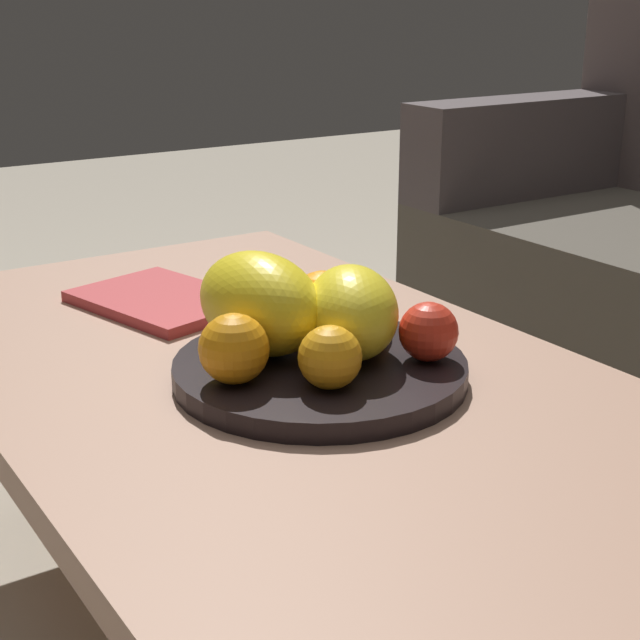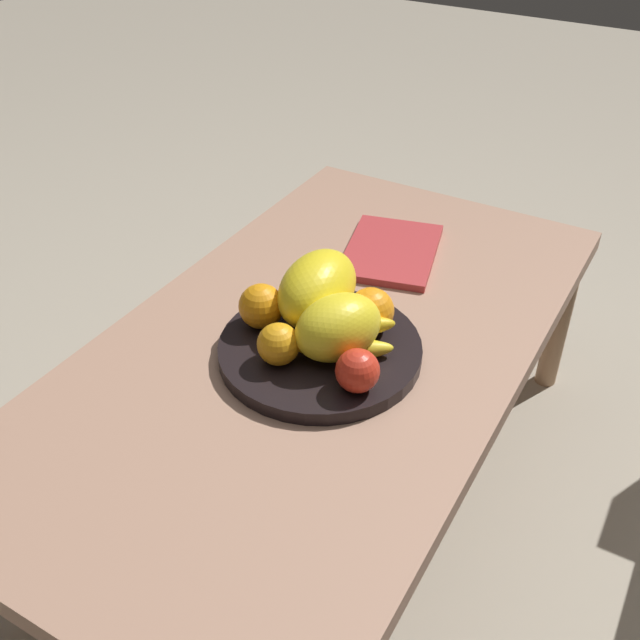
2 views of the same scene
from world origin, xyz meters
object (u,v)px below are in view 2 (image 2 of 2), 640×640
Objects in this scene: magazine at (391,251)px; fruit_bowl at (320,350)px; orange_front at (371,311)px; orange_right at (261,306)px; apple_front at (358,371)px; coffee_table at (318,357)px; orange_left at (278,344)px; melon_smaller_beside at (338,327)px; banana_bunch at (345,339)px; melon_large_front at (317,289)px.

fruit_bowl is at bearing -8.22° from magazine.
orange_right is at bearing -64.31° from orange_front.
apple_front is at bearing 19.28° from orange_front.
fruit_bowl reaches higher than coffee_table.
fruit_bowl is 4.92× the size of orange_left.
melon_smaller_beside is at bearing -2.47° from magazine.
banana_bunch is at bearing -0.69° from magazine.
orange_right is at bearing -131.30° from orange_left.
orange_left is 0.45× the size of banana_bunch.
orange_left is 1.00× the size of apple_front.
orange_left is at bearing -87.94° from apple_front.
fruit_bowl is 0.36m from magazine.
melon_large_front reaches higher than fruit_bowl.
orange_left reaches higher than coffee_table.
apple_front is (0.07, 0.11, 0.05)m from fruit_bowl.
apple_front is at bearing 92.06° from orange_left.
orange_left is (0.07, -0.04, 0.05)m from fruit_bowl.
melon_large_front is at bearing -147.46° from coffee_table.
orange_front is (-0.09, 0.02, -0.01)m from melon_smaller_beside.
orange_left reaches higher than magazine.
melon_large_front is at bearing -131.84° from apple_front.
apple_front is (0.11, 0.13, 0.10)m from coffee_table.
coffee_table is at bearing 32.54° from melon_large_front.
banana_bunch is at bearing 129.67° from orange_left.
orange_left is 0.11m from banana_bunch.
orange_left is 0.28× the size of magazine.
coffee_table is at bearing 114.06° from orange_right.
melon_large_front is 0.10m from orange_front.
magazine is (-0.36, -0.04, -0.00)m from fruit_bowl.
orange_right is at bearing -46.61° from melon_large_front.
coffee_table is 0.14m from melon_smaller_beside.
coffee_table is 0.13m from melon_large_front.
orange_left is (0.11, -0.01, 0.10)m from coffee_table.
orange_right is (0.04, -0.09, 0.10)m from coffee_table.
melon_large_front reaches higher than coffee_table.
melon_large_front is at bearing -176.94° from orange_left.
coffee_table is 0.20m from apple_front.
apple_front reaches higher than coffee_table.
melon_large_front reaches higher than banana_bunch.
orange_left and apple_front have the same top height.
orange_front reaches higher than orange_right.
orange_front is 0.51× the size of banana_bunch.
melon_smaller_beside is 0.03m from banana_bunch.
banana_bunch is (-0.00, 0.17, -0.01)m from orange_right.
melon_large_front is 2.33× the size of orange_front.
orange_front reaches higher than apple_front.
melon_large_front is at bearing -131.82° from melon_smaller_beside.
banana_bunch is at bearing -3.69° from orange_front.
banana_bunch is 0.63× the size of magazine.
coffee_table is 3.67× the size of fruit_bowl.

